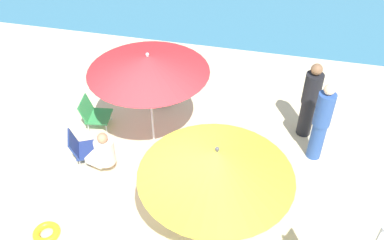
% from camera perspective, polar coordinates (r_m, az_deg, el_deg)
% --- Properties ---
extents(ground_plane, '(40.00, 40.00, 0.00)m').
position_cam_1_polar(ground_plane, '(7.47, -5.62, -10.37)').
color(ground_plane, beige).
extents(umbrella_yellow, '(2.19, 2.19, 1.96)m').
position_cam_1_polar(umbrella_yellow, '(5.65, 3.35, -5.86)').
color(umbrella_yellow, '#4C4C51').
rests_on(umbrella_yellow, ground_plane).
extents(umbrella_red, '(2.19, 2.19, 2.03)m').
position_cam_1_polar(umbrella_red, '(7.41, -6.03, 7.66)').
color(umbrella_red, silver).
rests_on(umbrella_red, ground_plane).
extents(beach_chair_a, '(0.63, 0.60, 0.64)m').
position_cam_1_polar(beach_chair_a, '(8.84, -13.34, 0.95)').
color(beach_chair_a, '#33934C').
rests_on(beach_chair_a, ground_plane).
extents(beach_chair_b, '(0.63, 0.66, 0.69)m').
position_cam_1_polar(beach_chair_b, '(9.37, -4.36, 4.59)').
color(beach_chair_b, teal).
rests_on(beach_chair_b, ground_plane).
extents(beach_chair_c, '(0.74, 0.71, 0.60)m').
position_cam_1_polar(beach_chair_c, '(8.14, -14.79, -3.62)').
color(beach_chair_c, navy).
rests_on(beach_chair_c, ground_plane).
extents(beach_chair_d, '(0.72, 0.72, 0.58)m').
position_cam_1_polar(beach_chair_d, '(7.46, 9.74, -7.62)').
color(beach_chair_d, teal).
rests_on(beach_chair_d, ground_plane).
extents(person_a, '(0.57, 0.44, 0.91)m').
position_cam_1_polar(person_a, '(7.72, -12.06, -4.32)').
color(person_a, silver).
rests_on(person_a, ground_plane).
extents(person_b, '(0.34, 0.34, 1.65)m').
position_cam_1_polar(person_b, '(8.44, 15.80, 2.57)').
color(person_b, black).
rests_on(person_b, ground_plane).
extents(person_c, '(0.56, 0.37, 0.93)m').
position_cam_1_polar(person_c, '(7.38, 1.75, -5.55)').
color(person_c, '#2D519E').
rests_on(person_c, ground_plane).
extents(person_d, '(0.32, 0.32, 1.66)m').
position_cam_1_polar(person_d, '(7.94, 17.22, -0.32)').
color(person_d, '#2D519E').
rests_on(person_d, ground_plane).
extents(swim_ring, '(0.43, 0.43, 0.11)m').
position_cam_1_polar(swim_ring, '(7.29, -19.27, -14.35)').
color(swim_ring, yellow).
rests_on(swim_ring, ground_plane).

